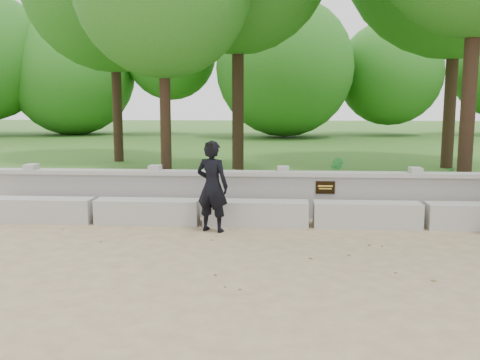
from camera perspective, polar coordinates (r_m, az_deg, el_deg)
The scene contains 8 objects.
ground at distance 7.97m, azimuth 8.38°, elevation -8.05°, with size 80.00×80.00×0.00m, color tan.
lawn at distance 21.73m, azimuth 5.59°, elevation 2.85°, with size 40.00×22.00×0.25m, color #2D5B1E.
concrete_bench at distance 9.76m, azimuth 7.57°, elevation -3.60°, with size 11.90×0.45×0.45m.
parapet_wall at distance 10.40m, azimuth 7.35°, elevation -1.50°, with size 12.50×0.35×0.90m.
man_main at distance 9.21m, azimuth -2.98°, elevation -0.67°, with size 0.67×0.62×1.58m.
shrub_a at distance 11.09m, azimuth -0.46°, elevation -0.38°, with size 0.31×0.21×0.59m, color #2C8132.
shrub_b at distance 12.81m, azimuth 10.26°, elevation 0.85°, with size 0.36×0.29×0.66m, color #2C8132.
shrub_c at distance 12.01m, azimuth 22.37°, elevation -0.33°, with size 0.53×0.46×0.59m, color #2C8132.
Camera 1 is at (-0.63, -7.62, 2.27)m, focal length 40.00 mm.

